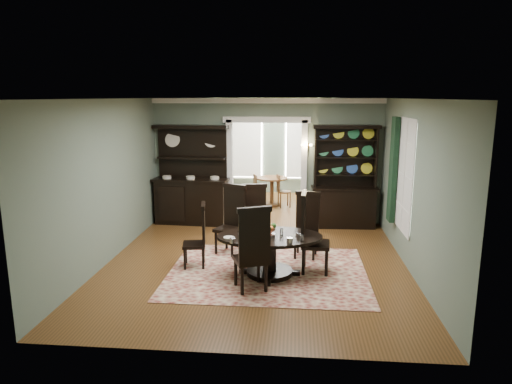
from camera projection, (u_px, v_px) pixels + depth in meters
room at (256, 180)px, 8.14m from camera, size 5.51×6.01×3.01m
parlor at (272, 149)px, 13.50m from camera, size 3.51×3.50×3.01m
doorway_trim at (267, 156)px, 11.01m from camera, size 2.08×0.25×2.57m
right_window at (399, 173)px, 8.76m from camera, size 0.15×1.47×2.12m
wall_sconce at (307, 146)px, 10.72m from camera, size 0.27×0.21×0.21m
rug at (268, 272)px, 8.03m from camera, size 3.45×2.75×0.01m
dining_table at (270, 248)px, 7.83m from camera, size 1.90×1.81×0.71m
centerpiece at (267, 233)px, 7.71m from camera, size 1.36×0.88×0.22m
chair_far_left at (232, 217)px, 8.98m from camera, size 0.65×0.64×1.36m
chair_far_mid at (255, 215)px, 9.17m from camera, size 0.56×0.54×1.32m
chair_far_right at (307, 223)px, 8.77m from camera, size 0.53×0.51×1.26m
chair_end_left at (199, 234)px, 8.20m from camera, size 0.48×0.50×1.17m
chair_end_right at (309, 231)px, 7.93m from camera, size 0.53×0.56×1.43m
chair_near at (253, 247)px, 7.08m from camera, size 0.67×0.66×1.41m
sideboard at (192, 189)px, 11.06m from camera, size 1.84×0.74×2.38m
welsh_dresser at (344, 190)px, 10.75m from camera, size 1.56×0.62×2.40m
parlor_table at (272, 187)px, 12.88m from camera, size 0.87×0.87×0.81m
parlor_chair_left at (252, 188)px, 13.05m from camera, size 0.40×0.39×0.86m
parlor_chair_right at (282, 190)px, 12.69m from camera, size 0.42×0.41×0.92m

